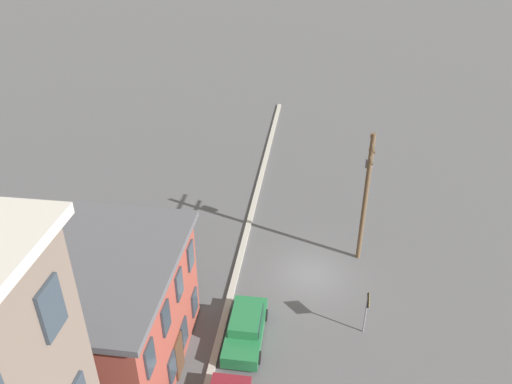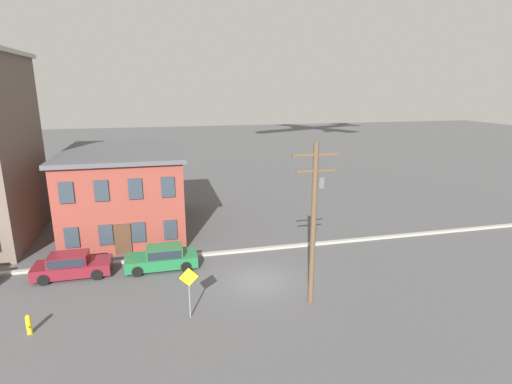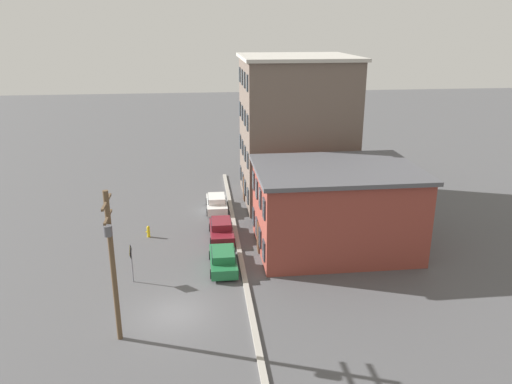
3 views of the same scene
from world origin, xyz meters
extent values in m
plane|color=#4C4C4F|center=(0.00, 0.00, 0.00)|extent=(200.00, 200.00, 0.00)
cube|color=#9E998E|center=(0.00, 4.50, 0.08)|extent=(56.00, 0.36, 0.16)
cube|color=#66564C|center=(-19.60, 10.88, 6.66)|extent=(9.85, 9.77, 13.31)
cube|color=#B7B2A8|center=(-19.60, 10.88, 13.46)|extent=(10.35, 10.27, 0.30)
cube|color=#2D3842|center=(-23.30, 5.94, 1.66)|extent=(0.90, 0.10, 1.40)
cube|color=#2D3842|center=(-23.30, 5.94, 4.99)|extent=(0.90, 0.10, 1.40)
cube|color=#2D3842|center=(-23.30, 5.94, 8.32)|extent=(0.90, 0.10, 1.40)
cube|color=#2D3842|center=(-23.30, 5.94, 11.65)|extent=(0.90, 0.10, 1.40)
cube|color=#2D3842|center=(-20.83, 5.94, 1.66)|extent=(0.90, 0.10, 1.40)
cube|color=#2D3842|center=(-20.83, 5.94, 4.99)|extent=(0.90, 0.10, 1.40)
cube|color=#2D3842|center=(-20.83, 5.94, 8.32)|extent=(0.90, 0.10, 1.40)
cube|color=#2D3842|center=(-20.83, 5.94, 11.65)|extent=(0.90, 0.10, 1.40)
cube|color=#2D3842|center=(-18.37, 5.94, 1.66)|extent=(0.90, 0.10, 1.40)
cube|color=#2D3842|center=(-18.37, 5.94, 4.99)|extent=(0.90, 0.10, 1.40)
cube|color=#2D3842|center=(-18.37, 5.94, 8.32)|extent=(0.90, 0.10, 1.40)
cube|color=#2D3842|center=(-18.37, 5.94, 11.65)|extent=(0.90, 0.10, 1.40)
cube|color=#2D3842|center=(-15.90, 5.94, 1.66)|extent=(0.90, 0.10, 1.40)
cube|color=#2D3842|center=(-15.90, 5.94, 4.99)|extent=(0.90, 0.10, 1.40)
cube|color=#2D3842|center=(-15.90, 5.94, 8.32)|extent=(0.90, 0.10, 1.40)
cube|color=#2D3842|center=(-15.90, 5.94, 11.65)|extent=(0.90, 0.10, 1.40)
cube|color=#472D1E|center=(-19.60, 5.94, 1.10)|extent=(1.10, 0.10, 2.20)
cube|color=brown|center=(-8.02, 11.73, 3.06)|extent=(8.47, 11.47, 6.11)
cube|color=#4C4C51|center=(-8.02, 11.73, 6.26)|extent=(8.97, 11.97, 0.30)
cube|color=#2D3842|center=(-11.20, 5.94, 1.53)|extent=(0.90, 0.10, 1.40)
cube|color=#2D3842|center=(-11.20, 5.94, 4.58)|extent=(0.90, 0.10, 1.40)
cube|color=#2D3842|center=(-9.08, 5.94, 1.53)|extent=(0.90, 0.10, 1.40)
cube|color=#2D3842|center=(-9.08, 5.94, 4.58)|extent=(0.90, 0.10, 1.40)
cube|color=#2D3842|center=(-6.97, 5.94, 1.53)|extent=(0.90, 0.10, 1.40)
cube|color=#2D3842|center=(-6.97, 5.94, 4.58)|extent=(0.90, 0.10, 1.40)
cube|color=#2D3842|center=(-4.85, 5.94, 1.53)|extent=(0.90, 0.10, 1.40)
cube|color=#2D3842|center=(-4.85, 5.94, 4.58)|extent=(0.90, 0.10, 1.40)
cube|color=#472D1E|center=(-8.02, 5.94, 1.10)|extent=(1.10, 0.10, 2.20)
cube|color=silver|center=(-17.17, 3.19, 0.53)|extent=(4.40, 1.80, 0.70)
cube|color=silver|center=(-16.97, 3.19, 1.15)|extent=(2.20, 1.51, 0.55)
cube|color=#1E232D|center=(-16.97, 3.19, 1.15)|extent=(2.02, 1.58, 0.48)
cylinder|color=black|center=(-18.62, 2.34, 0.33)|extent=(0.66, 0.22, 0.66)
cylinder|color=black|center=(-18.62, 4.04, 0.33)|extent=(0.66, 0.22, 0.66)
cylinder|color=black|center=(-15.72, 2.34, 0.33)|extent=(0.66, 0.22, 0.66)
cylinder|color=black|center=(-15.72, 4.04, 0.33)|extent=(0.66, 0.22, 0.66)
cube|color=maroon|center=(-10.75, 3.31, 0.53)|extent=(4.40, 1.80, 0.70)
cube|color=maroon|center=(-10.95, 3.31, 1.15)|extent=(2.20, 1.51, 0.55)
cube|color=#1E232D|center=(-10.95, 3.31, 1.15)|extent=(2.02, 1.58, 0.48)
cylinder|color=black|center=(-9.30, 4.16, 0.33)|extent=(0.66, 0.22, 0.66)
cylinder|color=black|center=(-9.30, 2.46, 0.33)|extent=(0.66, 0.22, 0.66)
cylinder|color=black|center=(-12.20, 4.16, 0.33)|extent=(0.66, 0.22, 0.66)
cylinder|color=black|center=(-12.20, 2.46, 0.33)|extent=(0.66, 0.22, 0.66)
cube|color=#1E6638|center=(-5.53, 3.17, 0.53)|extent=(4.40, 1.80, 0.70)
cube|color=#1E6638|center=(-5.33, 3.17, 1.15)|extent=(2.20, 1.51, 0.55)
cube|color=#1E232D|center=(-5.33, 3.17, 1.15)|extent=(2.02, 1.58, 0.48)
cylinder|color=black|center=(-6.98, 2.32, 0.33)|extent=(0.66, 0.22, 0.66)
cylinder|color=black|center=(-6.98, 4.02, 0.33)|extent=(0.66, 0.22, 0.66)
cylinder|color=black|center=(-4.08, 2.32, 0.33)|extent=(0.66, 0.22, 0.66)
cylinder|color=black|center=(-4.08, 4.02, 0.33)|extent=(0.66, 0.22, 0.66)
cylinder|color=slate|center=(-4.24, -2.89, 1.27)|extent=(0.08, 0.08, 2.54)
cube|color=yellow|center=(-4.24, -2.92, 2.19)|extent=(0.98, 0.03, 0.98)
cube|color=black|center=(-4.24, -2.91, 2.19)|extent=(1.06, 0.02, 1.06)
cylinder|color=brown|center=(2.12, -2.88, 4.27)|extent=(0.28, 0.28, 8.54)
cube|color=brown|center=(2.12, -2.88, 7.94)|extent=(2.40, 0.12, 0.12)
cube|color=brown|center=(2.12, -2.88, 7.14)|extent=(2.00, 0.12, 0.12)
cylinder|color=#515156|center=(2.47, -2.88, 6.54)|extent=(0.44, 0.44, 0.55)
cylinder|color=yellow|center=(-11.59, -2.52, 0.40)|extent=(0.24, 0.24, 0.80)
sphere|color=yellow|center=(-11.59, -2.52, 0.85)|extent=(0.22, 0.22, 0.22)
cylinder|color=yellow|center=(-11.59, -2.68, 0.45)|extent=(0.10, 0.12, 0.10)
camera|label=1|loc=(-23.62, 0.21, 19.74)|focal=35.00mm
camera|label=2|loc=(-5.22, -20.79, 11.05)|focal=28.00mm
camera|label=3|loc=(26.06, 1.82, 16.34)|focal=35.00mm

